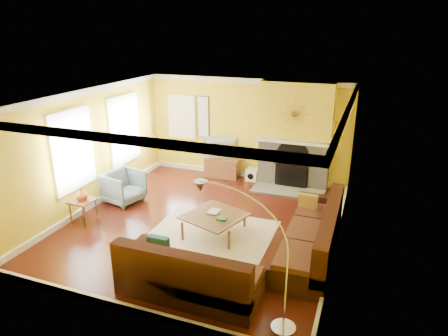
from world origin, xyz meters
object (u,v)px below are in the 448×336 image
at_px(media_console, 223,168).
at_px(armchair, 124,187).
at_px(side_table, 84,211).
at_px(sectional_sofa, 245,232).
at_px(coffee_table, 215,224).
at_px(arc_lamp, 246,259).

relative_size(media_console, armchair, 1.13).
bearing_deg(side_table, sectional_sofa, -0.00).
distance_m(coffee_table, media_console, 3.26).
distance_m(sectional_sofa, arc_lamp, 1.87).
height_order(media_console, arc_lamp, arc_lamp).
distance_m(coffee_table, side_table, 2.84).
xyz_separation_m(armchair, arc_lamp, (3.95, -2.90, 0.64)).
distance_m(sectional_sofa, armchair, 3.61).
height_order(armchair, side_table, armchair).
relative_size(coffee_table, arc_lamp, 0.52).
relative_size(side_table, arc_lamp, 0.25).
xyz_separation_m(armchair, side_table, (-0.20, -1.20, -0.12)).
xyz_separation_m(sectional_sofa, armchair, (-3.40, 1.20, -0.07)).
bearing_deg(coffee_table, side_table, -169.88).
bearing_deg(side_table, media_console, 63.43).
bearing_deg(sectional_sofa, arc_lamp, -72.18).
xyz_separation_m(sectional_sofa, media_console, (-1.80, 3.60, -0.19)).
relative_size(sectional_sofa, coffee_table, 3.46).
height_order(coffee_table, armchair, armchair).
bearing_deg(armchair, sectional_sofa, -96.08).
bearing_deg(media_console, coffee_table, -72.12).
bearing_deg(arc_lamp, side_table, 157.71).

